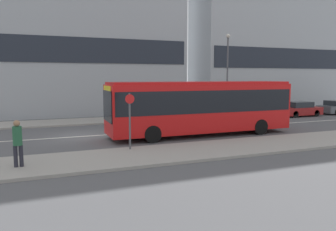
{
  "coord_description": "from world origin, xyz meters",
  "views": [
    {
      "loc": [
        -2.5,
        -20.0,
        3.59
      ],
      "look_at": [
        4.61,
        -1.89,
        1.27
      ],
      "focal_mm": 35.0,
      "sensor_mm": 36.0,
      "label": 1
    }
  ],
  "objects_px": {
    "city_bus": "(201,105)",
    "bus_stop_sign": "(130,117)",
    "street_lamp": "(228,66)",
    "parked_car_0": "(248,111)",
    "parked_car_1": "(299,109)",
    "pedestrian_near_stop": "(18,140)"
  },
  "relations": [
    {
      "from": "parked_car_0",
      "to": "street_lamp",
      "type": "distance_m",
      "value": 4.47
    },
    {
      "from": "bus_stop_sign",
      "to": "city_bus",
      "type": "bearing_deg",
      "value": 28.48
    },
    {
      "from": "city_bus",
      "to": "bus_stop_sign",
      "type": "relative_size",
      "value": 4.27
    },
    {
      "from": "parked_car_1",
      "to": "city_bus",
      "type": "bearing_deg",
      "value": -157.13
    },
    {
      "from": "city_bus",
      "to": "parked_car_1",
      "type": "height_order",
      "value": "city_bus"
    },
    {
      "from": "pedestrian_near_stop",
      "to": "bus_stop_sign",
      "type": "height_order",
      "value": "bus_stop_sign"
    },
    {
      "from": "city_bus",
      "to": "parked_car_0",
      "type": "xyz_separation_m",
      "value": [
        7.46,
        5.67,
        -1.23
      ]
    },
    {
      "from": "parked_car_1",
      "to": "street_lamp",
      "type": "height_order",
      "value": "street_lamp"
    },
    {
      "from": "pedestrian_near_stop",
      "to": "street_lamp",
      "type": "bearing_deg",
      "value": -145.43
    },
    {
      "from": "parked_car_0",
      "to": "pedestrian_near_stop",
      "type": "xyz_separation_m",
      "value": [
        -17.49,
        -9.91,
        0.51
      ]
    },
    {
      "from": "city_bus",
      "to": "bus_stop_sign",
      "type": "height_order",
      "value": "city_bus"
    },
    {
      "from": "parked_car_0",
      "to": "bus_stop_sign",
      "type": "bearing_deg",
      "value": -146.18
    },
    {
      "from": "city_bus",
      "to": "street_lamp",
      "type": "xyz_separation_m",
      "value": [
        6.61,
        7.77,
        2.62
      ]
    },
    {
      "from": "street_lamp",
      "to": "city_bus",
      "type": "bearing_deg",
      "value": -130.4
    },
    {
      "from": "street_lamp",
      "to": "bus_stop_sign",
      "type": "bearing_deg",
      "value": -138.15
    },
    {
      "from": "parked_car_1",
      "to": "pedestrian_near_stop",
      "type": "bearing_deg",
      "value": -157.11
    },
    {
      "from": "parked_car_1",
      "to": "pedestrian_near_stop",
      "type": "xyz_separation_m",
      "value": [
        -22.87,
        -9.66,
        0.54
      ]
    },
    {
      "from": "city_bus",
      "to": "street_lamp",
      "type": "height_order",
      "value": "street_lamp"
    },
    {
      "from": "parked_car_0",
      "to": "parked_car_1",
      "type": "distance_m",
      "value": 5.39
    },
    {
      "from": "parked_car_0",
      "to": "street_lamp",
      "type": "xyz_separation_m",
      "value": [
        -0.85,
        2.1,
        3.85
      ]
    },
    {
      "from": "parked_car_0",
      "to": "parked_car_1",
      "type": "xyz_separation_m",
      "value": [
        5.38,
        -0.25,
        -0.03
      ]
    },
    {
      "from": "street_lamp",
      "to": "parked_car_0",
      "type": "bearing_deg",
      "value": -68.01
    }
  ]
}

